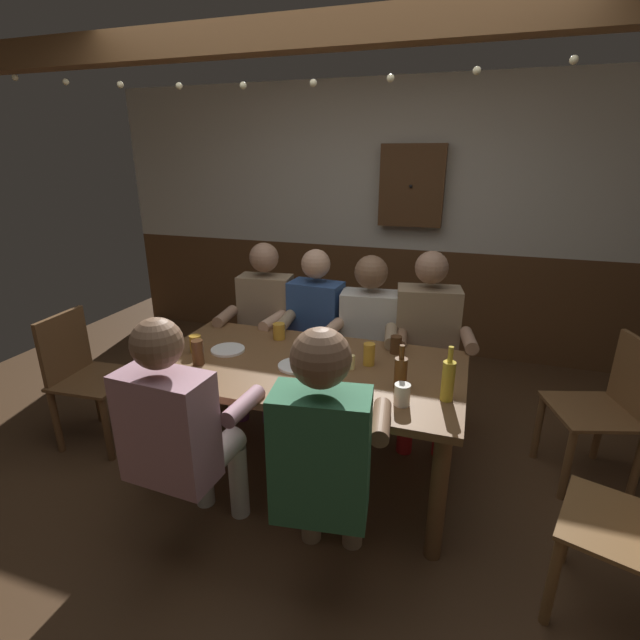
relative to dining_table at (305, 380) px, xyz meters
The scene contains 28 objects.
ground_plane 0.65m from the dining_table, 90.00° to the right, with size 6.51×6.51×0.00m, color #4C331E.
back_wall_upper 2.46m from the dining_table, 90.00° to the left, with size 5.43×0.12×1.47m, color beige.
back_wall_wainscot 2.20m from the dining_table, 90.00° to the left, with size 5.43×0.12×1.00m, color brown.
ceiling_beam 1.77m from the dining_table, 90.00° to the left, with size 4.89×0.14×0.16m, color brown.
dining_table is the anchor object (origin of this frame).
person_0 0.91m from the dining_table, 129.52° to the left, with size 0.55×0.54×1.24m.
person_1 0.73m from the dining_table, 106.27° to the left, with size 0.53×0.54×1.22m.
person_2 0.74m from the dining_table, 73.82° to the left, with size 0.56×0.56×1.20m.
person_3 0.93m from the dining_table, 49.69° to the left, with size 0.59×0.58×1.26m.
person_4 0.78m from the dining_table, 116.14° to the right, with size 0.56×0.52×1.22m.
person_5 0.79m from the dining_table, 64.42° to the right, with size 0.55×0.55×1.26m.
chair_empty_near_right 1.51m from the dining_table, behind, with size 0.47×0.47×0.88m.
chair_empty_far_end 1.73m from the dining_table, 16.88° to the left, with size 0.55×0.55×0.88m.
table_candle 0.30m from the dining_table, ahead, with size 0.04×0.04×0.08m, color #F9E08C.
plate_0 0.12m from the dining_table, 124.22° to the right, with size 0.20×0.20×0.01m, color white.
plate_1 0.51m from the dining_table, behind, with size 0.20×0.20×0.01m, color white.
bottle_0 0.59m from the dining_table, 11.24° to the right, with size 0.06×0.06×0.23m.
bottle_1 0.82m from the dining_table, 11.69° to the right, with size 0.06×0.06×0.28m.
pint_glass_0 0.21m from the dining_table, 31.82° to the left, with size 0.08×0.08×0.12m, color #E5C64C.
pint_glass_1 0.58m from the dining_table, 34.84° to the left, with size 0.07×0.07×0.11m, color #4C2D19.
pint_glass_2 0.45m from the dining_table, 132.67° to the left, with size 0.08×0.08×0.10m, color gold.
pint_glass_3 0.39m from the dining_table, 18.02° to the left, with size 0.06×0.06×0.13m, color gold.
pint_glass_4 0.66m from the dining_table, 25.00° to the right, with size 0.08×0.08×0.10m, color white.
pint_glass_5 0.79m from the dining_table, 156.41° to the right, with size 0.06×0.06×0.10m, color #E5C64C.
pint_glass_6 0.62m from the dining_table, 161.88° to the right, with size 0.06×0.06×0.14m, color #4C2D19.
pint_glass_7 0.69m from the dining_table, behind, with size 0.07×0.07×0.11m, color gold.
wall_dart_cabinet 2.29m from the dining_table, 82.82° to the left, with size 0.56×0.15×0.70m.
string_lights 1.58m from the dining_table, 90.00° to the left, with size 3.84×0.04×0.14m.
Camera 1 is at (0.82, -2.07, 1.83)m, focal length 26.02 mm.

